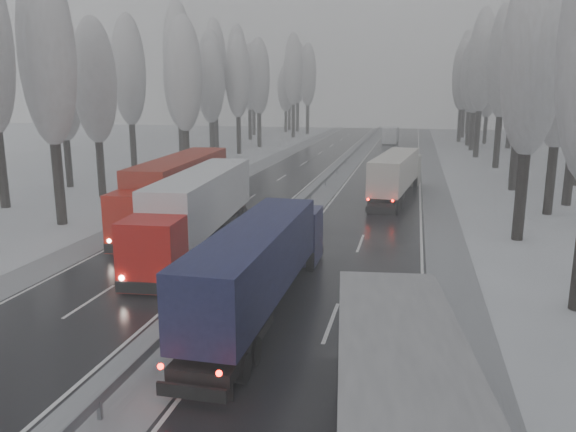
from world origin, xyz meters
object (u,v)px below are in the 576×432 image
at_px(box_truck_distant, 391,135).
at_px(truck_red_white, 197,206).
at_px(truck_cream_box, 397,172).
at_px(truck_blue_box, 263,259).
at_px(truck_red_red, 176,187).

distance_m(box_truck_distant, truck_red_white, 69.81).
bearing_deg(truck_cream_box, truck_blue_box, -93.16).
relative_size(truck_blue_box, box_truck_distant, 1.95).
bearing_deg(truck_cream_box, truck_red_white, -113.59).
relative_size(truck_blue_box, truck_red_white, 0.88).
height_order(truck_red_white, truck_red_red, truck_red_red).
bearing_deg(truck_red_red, truck_cream_box, 37.69).
distance_m(truck_red_white, truck_red_red, 6.57).
xyz_separation_m(truck_blue_box, truck_red_red, (-9.74, 13.59, 0.37)).
distance_m(truck_blue_box, truck_cream_box, 26.75).
bearing_deg(truck_red_red, truck_red_white, -60.31).
xyz_separation_m(box_truck_distant, truck_red_white, (-7.84, -69.36, 1.07)).
xyz_separation_m(truck_blue_box, truck_cream_box, (4.49, 26.37, 0.02)).
bearing_deg(truck_red_white, truck_blue_box, -57.73).
bearing_deg(truck_red_white, box_truck_distant, 79.09).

